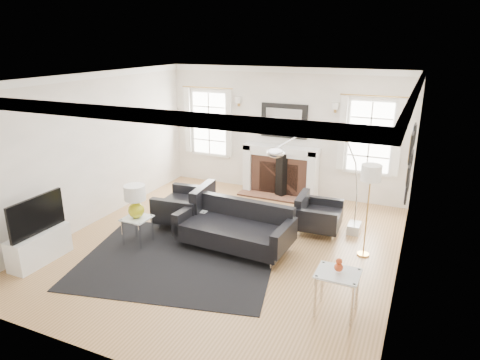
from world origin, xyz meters
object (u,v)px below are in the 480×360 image
at_px(sofa, 236,229).
at_px(coffee_table, 194,202).
at_px(armchair_left, 187,207).
at_px(arc_floor_lamp, 318,179).
at_px(fireplace, 280,171).
at_px(armchair_right, 316,215).
at_px(gourd_lamp, 135,199).

bearing_deg(sofa, coffee_table, 150.86).
distance_m(armchair_left, arc_floor_lamp, 2.49).
distance_m(fireplace, armchair_right, 2.08).
bearing_deg(armchair_left, arc_floor_lamp, 10.57).
bearing_deg(arc_floor_lamp, armchair_left, -169.43).
distance_m(armchair_right, arc_floor_lamp, 0.83).
bearing_deg(coffee_table, fireplace, 65.06).
distance_m(fireplace, coffee_table, 2.36).
xyz_separation_m(armchair_right, coffee_table, (-2.26, -0.50, 0.09)).
height_order(coffee_table, gourd_lamp, gourd_lamp).
relative_size(armchair_right, coffee_table, 0.89).
xyz_separation_m(sofa, coffee_table, (-1.17, 0.65, 0.07)).
distance_m(gourd_lamp, arc_floor_lamp, 3.10).
relative_size(armchair_right, arc_floor_lamp, 0.43).
height_order(armchair_left, arc_floor_lamp, arc_floor_lamp).
height_order(fireplace, gourd_lamp, fireplace).
xyz_separation_m(sofa, gourd_lamp, (-1.60, -0.55, 0.47)).
distance_m(coffee_table, gourd_lamp, 1.34).
height_order(fireplace, arc_floor_lamp, arc_floor_lamp).
xyz_separation_m(coffee_table, arc_floor_lamp, (2.31, 0.23, 0.70)).
xyz_separation_m(fireplace, gourd_lamp, (-1.42, -3.34, 0.27)).
distance_m(fireplace, sofa, 2.81).
bearing_deg(gourd_lamp, armchair_right, 32.40).
height_order(sofa, armchair_right, sofa).
bearing_deg(armchair_left, armchair_right, 17.01).
bearing_deg(gourd_lamp, armchair_left, 68.46).
bearing_deg(armchair_right, gourd_lamp, -147.60).
xyz_separation_m(gourd_lamp, arc_floor_lamp, (2.73, 1.44, 0.30)).
bearing_deg(armchair_left, coffee_table, 81.61).
distance_m(sofa, gourd_lamp, 1.76).
relative_size(coffee_table, gourd_lamp, 1.73).
bearing_deg(sofa, fireplace, 93.66).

